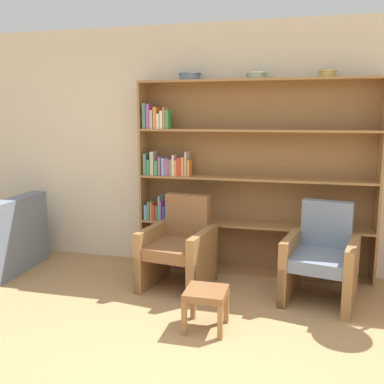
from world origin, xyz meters
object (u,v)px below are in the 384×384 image
at_px(bowl_stoneware, 257,75).
at_px(armchair_leather, 179,248).
at_px(bowl_olive, 190,76).
at_px(armchair_cushioned, 321,259).
at_px(bowl_cream, 328,73).
at_px(footstool, 206,297).
at_px(bookshelf, 234,183).

xyz_separation_m(bowl_stoneware, armchair_leather, (-0.69, -0.54, -1.76)).
height_order(bowl_olive, armchair_cushioned, bowl_olive).
bearing_deg(bowl_stoneware, bowl_olive, 180.00).
height_order(bowl_stoneware, armchair_cushioned, bowl_stoneware).
bearing_deg(bowl_olive, armchair_cushioned, -20.83).
relative_size(bowl_cream, footstool, 0.54).
bearing_deg(bowl_olive, bowl_stoneware, 0.00).
distance_m(bowl_olive, armchair_cushioned, 2.34).
relative_size(bowl_cream, armchair_leather, 0.20).
relative_size(bowl_stoneware, armchair_cushioned, 0.24).
bearing_deg(armchair_cushioned, bookshelf, -19.66).
bearing_deg(armchair_leather, bowl_stoneware, -133.18).
bearing_deg(armchair_cushioned, bowl_olive, -8.96).
relative_size(bowl_olive, armchair_leather, 0.27).
distance_m(bookshelf, bowl_cream, 1.48).
height_order(bookshelf, armchair_cushioned, bookshelf).
height_order(bookshelf, bowl_cream, bowl_cream).
xyz_separation_m(bookshelf, bowl_stoneware, (0.22, -0.03, 1.15)).
bearing_deg(footstool, bowl_cream, 55.89).
relative_size(armchair_leather, footstool, 2.71).
height_order(bookshelf, bowl_stoneware, bowl_stoneware).
bearing_deg(bowl_cream, bookshelf, 178.33).
xyz_separation_m(bowl_cream, armchair_cushioned, (0.01, -0.54, -1.76)).
distance_m(bowl_stoneware, armchair_leather, 1.97).
distance_m(bowl_stoneware, bowl_cream, 0.71).
distance_m(bowl_stoneware, armchair_cushioned, 1.97).
bearing_deg(armchair_leather, footstool, 127.49).
bearing_deg(bookshelf, bowl_olive, -176.92).
distance_m(bowl_cream, armchair_cushioned, 1.84).
xyz_separation_m(bookshelf, bowl_olive, (-0.50, -0.03, 1.16)).
xyz_separation_m(armchair_leather, armchair_cushioned, (1.41, -0.00, 0.00)).
bearing_deg(bowl_cream, bowl_olive, -180.00).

